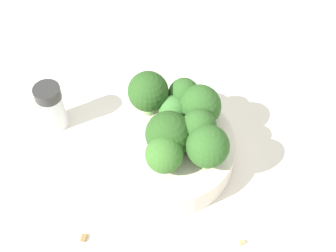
{
  "coord_description": "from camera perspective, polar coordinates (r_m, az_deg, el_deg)",
  "views": [
    {
      "loc": [
        -0.2,
        0.29,
        0.54
      ],
      "look_at": [
        0.0,
        0.0,
        0.07
      ],
      "focal_mm": 50.0,
      "sensor_mm": 36.0,
      "label": 1
    }
  ],
  "objects": [
    {
      "name": "ground_plane",
      "position": [
        0.65,
        0.0,
        -4.02
      ],
      "size": [
        3.0,
        3.0,
        0.0
      ],
      "primitive_type": "plane",
      "color": "silver"
    },
    {
      "name": "bowl",
      "position": [
        0.63,
        0.0,
        -3.01
      ],
      "size": [
        0.18,
        0.18,
        0.04
      ],
      "primitive_type": "cylinder",
      "color": "silver",
      "rests_on": "ground_plane"
    },
    {
      "name": "broccoli_floret_0",
      "position": [
        0.58,
        3.78,
        -0.18
      ],
      "size": [
        0.04,
        0.04,
        0.06
      ],
      "color": "#7A9E5B",
      "rests_on": "bowl"
    },
    {
      "name": "broccoli_floret_1",
      "position": [
        0.61,
        -2.43,
        4.15
      ],
      "size": [
        0.05,
        0.05,
        0.07
      ],
      "color": "#84AD66",
      "rests_on": "bowl"
    },
    {
      "name": "broccoli_floret_2",
      "position": [
        0.58,
        0.08,
        -1.04
      ],
      "size": [
        0.06,
        0.06,
        0.06
      ],
      "color": "#84AD66",
      "rests_on": "bowl"
    },
    {
      "name": "broccoli_floret_3",
      "position": [
        0.57,
        -0.47,
        -3.58
      ],
      "size": [
        0.05,
        0.05,
        0.05
      ],
      "color": "#7A9E5B",
      "rests_on": "bowl"
    },
    {
      "name": "broccoli_floret_4",
      "position": [
        0.61,
        3.88,
        2.42
      ],
      "size": [
        0.06,
        0.06,
        0.06
      ],
      "color": "#84AD66",
      "rests_on": "bowl"
    },
    {
      "name": "broccoli_floret_5",
      "position": [
        0.61,
        0.69,
        1.9
      ],
      "size": [
        0.04,
        0.04,
        0.05
      ],
      "color": "#7A9E5B",
      "rests_on": "bowl"
    },
    {
      "name": "broccoli_floret_6",
      "position": [
        0.62,
        1.95,
        3.89
      ],
      "size": [
        0.04,
        0.04,
        0.05
      ],
      "color": "#84AD66",
      "rests_on": "bowl"
    },
    {
      "name": "broccoli_floret_7",
      "position": [
        0.57,
        4.92,
        -2.47
      ],
      "size": [
        0.05,
        0.05,
        0.06
      ],
      "color": "#84AD66",
      "rests_on": "bowl"
    },
    {
      "name": "pepper_shaker",
      "position": [
        0.67,
        -14.03,
        2.32
      ],
      "size": [
        0.04,
        0.04,
        0.07
      ],
      "color": "silver",
      "rests_on": "ground_plane"
    },
    {
      "name": "almond_crumb_0",
      "position": [
        0.59,
        -10.27,
        -13.18
      ],
      "size": [
        0.01,
        0.01,
        0.01
      ],
      "primitive_type": "cube",
      "rotation": [
        0.0,
        0.0,
        1.97
      ],
      "color": "olive",
      "rests_on": "ground_plane"
    },
    {
      "name": "almond_crumb_1",
      "position": [
        0.59,
        9.04,
        -13.77
      ],
      "size": [
        0.01,
        0.01,
        0.01
      ],
      "primitive_type": "cube",
      "rotation": [
        0.0,
        0.0,
        0.96
      ],
      "color": "tan",
      "rests_on": "ground_plane"
    }
  ]
}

